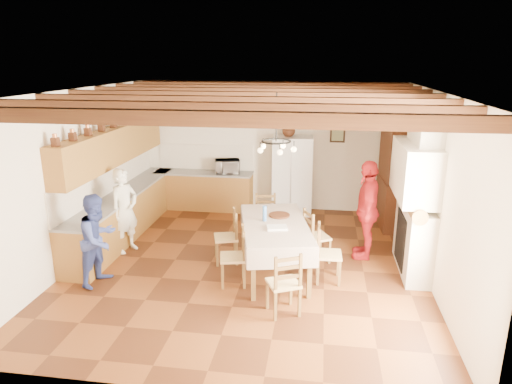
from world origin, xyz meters
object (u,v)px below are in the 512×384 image
chair_right_far (317,236)px  person_man (125,211)px  person_woman_blue (99,239)px  microwave (228,166)px  chair_right_near (329,253)px  refrigerator (292,175)px  dining_table (275,228)px  chair_end_far (266,219)px  chair_left_far (226,236)px  hutch (395,173)px  person_woman_red (367,210)px  chair_left_near (233,256)px  chair_end_near (284,282)px

chair_right_far → person_man: person_man is taller
person_woman_blue → microwave: bearing=-3.5°
chair_right_near → person_man: person_man is taller
refrigerator → dining_table: 3.20m
chair_right_far → person_woman_blue: size_ratio=0.64×
chair_right_near → microwave: bearing=33.2°
chair_right_far → person_man: size_ratio=0.60×
chair_right_near → chair_end_far: size_ratio=1.00×
chair_right_near → microwave: (-2.36, 3.35, 0.58)m
person_man → microwave: person_man is taller
chair_left_far → person_woman_blue: person_woman_blue is taller
chair_right_near → person_man: 3.82m
chair_end_far → microwave: bearing=112.8°
hutch → person_woman_red: bearing=-115.0°
chair_left_far → chair_right_far: (1.59, 0.26, 0.00)m
person_woman_red → microwave: 3.79m
microwave → person_woman_red: bearing=-51.9°
person_man → chair_left_near: bearing=-89.5°
hutch → person_man: size_ratio=1.47×
chair_right_near → person_woman_blue: 3.68m
refrigerator → person_woman_blue: refrigerator is taller
chair_end_far → person_woman_blue: size_ratio=0.64×
microwave → chair_end_near: bearing=-83.5°
chair_left_far → chair_end_near: same height
chair_left_far → chair_right_far: 1.61m
hutch → chair_left_near: 4.30m
chair_left_near → refrigerator: bearing=157.3°
refrigerator → person_woman_red: size_ratio=1.00×
chair_left_near → chair_right_near: size_ratio=1.00×
person_woman_red → microwave: size_ratio=3.18×
chair_left_far → chair_right_near: same height
dining_table → chair_right_near: 0.97m
person_man → chair_end_far: bearing=-48.1°
hutch → chair_end_far: bearing=-155.5°
chair_right_near → chair_end_far: bearing=38.0°
dining_table → chair_end_near: chair_end_near is taller
refrigerator → chair_left_near: refrigerator is taller
dining_table → chair_right_near: (0.90, -0.18, -0.32)m
chair_left_near → person_woman_blue: (-2.11, -0.26, 0.27)m
person_man → chair_right_far: bearing=-64.3°
dining_table → person_woman_blue: size_ratio=1.48×
hutch → person_man: 5.54m
chair_left_near → chair_end_far: same height
hutch → chair_end_near: 4.42m
refrigerator → chair_end_near: bearing=-91.4°
hutch → chair_right_far: (-1.57, -2.07, -0.68)m
refrigerator → dining_table: refrigerator is taller
chair_right_near → chair_end_far: same height
person_man → microwave: size_ratio=2.81×
chair_end_near → dining_table: bearing=-104.0°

